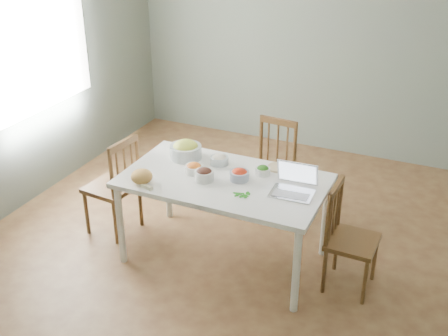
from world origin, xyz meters
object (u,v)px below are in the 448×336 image
at_px(bread_boule, 142,176).
at_px(dining_table, 224,219).
at_px(chair_left, 111,184).
at_px(chair_right, 353,239).
at_px(chair_far, 269,171).
at_px(bowl_squash, 186,150).
at_px(laptop, 293,182).

bearing_deg(bread_boule, dining_table, 30.37).
xyz_separation_m(chair_left, chair_right, (2.26, 0.07, -0.03)).
bearing_deg(chair_far, bowl_squash, -125.79).
xyz_separation_m(bread_boule, laptop, (1.19, 0.32, 0.06)).
bearing_deg(chair_right, chair_far, 52.86).
bearing_deg(chair_left, bread_boule, 65.15).
bearing_deg(chair_right, dining_table, 94.62).
height_order(bowl_squash, laptop, laptop).
relative_size(bread_boule, laptop, 0.54).
bearing_deg(chair_right, bowl_squash, 85.53).
bearing_deg(chair_right, bread_boule, 104.92).
height_order(chair_right, laptop, laptop).
relative_size(bowl_squash, laptop, 0.84).
xyz_separation_m(dining_table, laptop, (0.60, -0.02, 0.51)).
distance_m(bowl_squash, laptop, 1.11).
xyz_separation_m(bowl_squash, laptop, (1.08, -0.25, 0.03)).
bearing_deg(chair_right, laptop, 100.92).
distance_m(dining_table, laptop, 0.79).
distance_m(chair_right, bread_boule, 1.78).
bearing_deg(bowl_squash, dining_table, -25.26).
relative_size(chair_far, laptop, 2.88).
height_order(chair_left, chair_right, chair_left).
relative_size(chair_far, chair_right, 1.06).
bearing_deg(chair_left, chair_right, 97.51).
xyz_separation_m(dining_table, bread_boule, (-0.59, -0.34, 0.46)).
xyz_separation_m(chair_far, laptop, (0.51, -0.90, 0.43)).
relative_size(chair_left, laptop, 2.91).
distance_m(chair_right, laptop, 0.68).
bearing_deg(dining_table, chair_far, 84.23).
height_order(dining_table, chair_far, chair_far).
xyz_separation_m(chair_left, bowl_squash, (0.68, 0.23, 0.39)).
bearing_deg(chair_left, laptop, 95.27).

